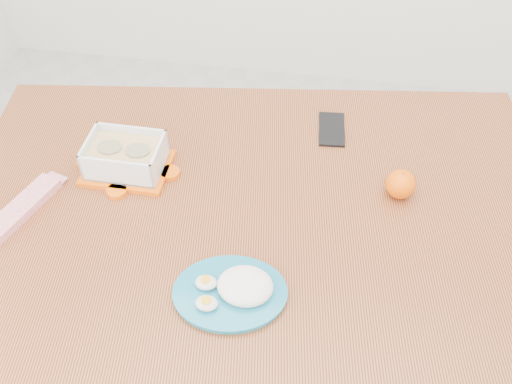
% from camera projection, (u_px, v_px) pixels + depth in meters
% --- Properties ---
extents(dining_table, '(1.48, 1.09, 0.75)m').
position_uv_depth(dining_table, '(256.00, 234.00, 1.34)').
color(dining_table, '#9F572D').
rests_on(dining_table, ground).
extents(food_container, '(0.20, 0.15, 0.08)m').
position_uv_depth(food_container, '(125.00, 157.00, 1.34)').
color(food_container, '#FF6107').
rests_on(food_container, dining_table).
extents(orange_fruit, '(0.07, 0.07, 0.07)m').
position_uv_depth(orange_fruit, '(400.00, 184.00, 1.29)').
color(orange_fruit, orange).
rests_on(orange_fruit, dining_table).
extents(rice_plate, '(0.25, 0.25, 0.06)m').
position_uv_depth(rice_plate, '(235.00, 289.00, 1.11)').
color(rice_plate, teal).
rests_on(rice_plate, dining_table).
extents(candy_bar, '(0.12, 0.22, 0.02)m').
position_uv_depth(candy_bar, '(20.00, 210.00, 1.27)').
color(candy_bar, red).
rests_on(candy_bar, dining_table).
extents(smartphone, '(0.08, 0.13, 0.01)m').
position_uv_depth(smartphone, '(332.00, 129.00, 1.47)').
color(smartphone, black).
rests_on(smartphone, dining_table).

